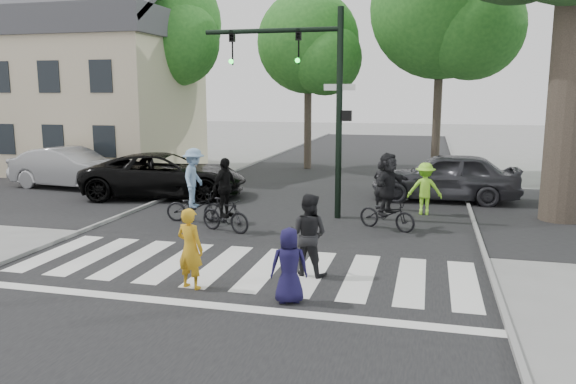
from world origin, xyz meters
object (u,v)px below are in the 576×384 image
at_px(cyclist_right, 388,196).
at_px(car_silver, 70,168).
at_px(pedestrian_woman, 190,249).
at_px(cyclist_mid, 225,202).
at_px(traffic_signal, 310,84).
at_px(cyclist_left, 194,190).
at_px(car_grey, 445,176).
at_px(pedestrian_child, 289,266).
at_px(car_suv, 165,175).
at_px(pedestrian_adult, 308,235).

xyz_separation_m(cyclist_right, car_silver, (-12.40, 3.84, -0.14)).
distance_m(pedestrian_woman, cyclist_mid, 4.37).
bearing_deg(pedestrian_woman, traffic_signal, -81.63).
height_order(cyclist_left, car_grey, cyclist_left).
relative_size(pedestrian_woman, cyclist_mid, 0.78).
distance_m(pedestrian_woman, pedestrian_child, 1.99).
bearing_deg(cyclist_left, car_suv, 127.37).
bearing_deg(pedestrian_woman, cyclist_mid, -62.20).
xyz_separation_m(traffic_signal, cyclist_mid, (-1.78, -2.37, -3.09)).
xyz_separation_m(cyclist_left, car_suv, (-2.57, 3.36, -0.13)).
distance_m(traffic_signal, pedestrian_woman, 7.40).
height_order(car_suv, car_silver, car_silver).
bearing_deg(cyclist_left, traffic_signal, 26.11).
bearing_deg(car_grey, traffic_signal, -48.26).
xyz_separation_m(pedestrian_woman, cyclist_mid, (-0.91, 4.27, 0.04)).
relative_size(cyclist_mid, car_suv, 0.35).
height_order(car_suv, car_grey, car_grey).
height_order(pedestrian_child, car_grey, car_grey).
xyz_separation_m(pedestrian_woman, car_suv, (-4.73, 8.53, 0.01)).
distance_m(pedestrian_child, car_suv, 11.05).
bearing_deg(traffic_signal, car_silver, 164.64).
relative_size(pedestrian_adult, cyclist_left, 0.79).
xyz_separation_m(pedestrian_child, car_grey, (2.84, 10.54, 0.16)).
bearing_deg(car_silver, pedestrian_child, -125.13).
bearing_deg(pedestrian_adult, pedestrian_child, 102.33).
height_order(cyclist_left, car_silver, cyclist_left).
height_order(cyclist_mid, cyclist_right, cyclist_right).
relative_size(pedestrian_adult, car_silver, 0.35).
bearing_deg(pedestrian_child, cyclist_left, -69.56).
distance_m(pedestrian_woman, pedestrian_adult, 2.38).
relative_size(traffic_signal, car_suv, 1.06).
bearing_deg(traffic_signal, cyclist_mid, -126.79).
bearing_deg(pedestrian_woman, pedestrian_adult, -130.27).
height_order(traffic_signal, car_silver, traffic_signal).
bearing_deg(pedestrian_adult, cyclist_left, -30.56).
height_order(pedestrian_woman, cyclist_left, cyclist_left).
bearing_deg(pedestrian_woman, car_grey, -99.28).
bearing_deg(cyclist_mid, traffic_signal, 53.21).
distance_m(pedestrian_adult, cyclist_right, 4.43).
relative_size(cyclist_right, car_grey, 0.43).
height_order(pedestrian_woman, cyclist_mid, cyclist_mid).
xyz_separation_m(pedestrian_woman, cyclist_right, (3.23, 5.57, 0.16)).
bearing_deg(pedestrian_woman, cyclist_right, -104.28).
relative_size(pedestrian_adult, car_suv, 0.30).
relative_size(pedestrian_adult, car_grey, 0.34).
height_order(pedestrian_child, cyclist_right, cyclist_right).
height_order(pedestrian_child, cyclist_mid, cyclist_mid).
distance_m(cyclist_left, car_silver, 8.20).
bearing_deg(traffic_signal, pedestrian_child, -80.92).
xyz_separation_m(pedestrian_adult, car_grey, (2.84, 8.96, -0.00)).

